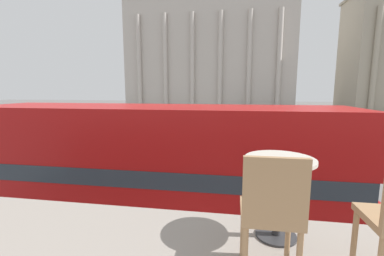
{
  "coord_description": "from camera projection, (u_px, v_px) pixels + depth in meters",
  "views": [
    {
      "loc": [
        0.54,
        -2.59,
        4.68
      ],
      "look_at": [
        -2.33,
        15.18,
        1.95
      ],
      "focal_mm": 24.0,
      "sensor_mm": 36.0,
      "label": 1
    }
  ],
  "objects": [
    {
      "name": "cafe_dining_table",
      "position": [
        279.0,
        180.0,
        2.24
      ],
      "size": [
        0.6,
        0.6,
        0.73
      ],
      "color": "#2D2D30",
      "rests_on": "cafe_floor_slab"
    },
    {
      "name": "traffic_light_near",
      "position": [
        312.0,
        132.0,
        13.22
      ],
      "size": [
        0.42,
        0.24,
        3.78
      ],
      "color": "black",
      "rests_on": "ground_plane"
    },
    {
      "name": "cafe_chair_0",
      "position": [
        271.0,
        210.0,
        1.72
      ],
      "size": [
        0.4,
        0.4,
        0.91
      ],
      "rotation": [
        0.0,
        0.0,
        -0.02
      ],
      "color": "#A87F56",
      "rests_on": "cafe_floor_slab"
    },
    {
      "name": "plaza_building_left",
      "position": [
        209.0,
        56.0,
        56.74
      ],
      "size": [
        35.73,
        12.23,
        23.71
      ],
      "color": "#BCB2A8",
      "rests_on": "ground_plane"
    },
    {
      "name": "pedestrian_yellow",
      "position": [
        238.0,
        121.0,
        30.45
      ],
      "size": [
        0.32,
        0.32,
        1.61
      ],
      "rotation": [
        0.0,
        0.0,
        1.64
      ],
      "color": "#282B33",
      "rests_on": "ground_plane"
    },
    {
      "name": "pedestrian_black",
      "position": [
        273.0,
        117.0,
        34.71
      ],
      "size": [
        0.32,
        0.32,
        1.62
      ],
      "rotation": [
        0.0,
        0.0,
        2.39
      ],
      "color": "#282B33",
      "rests_on": "ground_plane"
    },
    {
      "name": "traffic_light_mid",
      "position": [
        298.0,
        121.0,
        19.11
      ],
      "size": [
        0.42,
        0.24,
        3.49
      ],
      "color": "black",
      "rests_on": "ground_plane"
    },
    {
      "name": "double_decker_bus",
      "position": [
        161.0,
        170.0,
        7.49
      ],
      "size": [
        10.52,
        2.65,
        4.2
      ],
      "rotation": [
        0.0,
        0.0,
        0.03
      ],
      "color": "black",
      "rests_on": "ground_plane"
    },
    {
      "name": "car_silver",
      "position": [
        251.0,
        136.0,
        21.85
      ],
      "size": [
        4.2,
        1.93,
        1.35
      ],
      "rotation": [
        0.0,
        0.0,
        1.94
      ],
      "color": "black",
      "rests_on": "ground_plane"
    }
  ]
}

